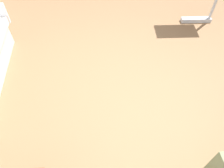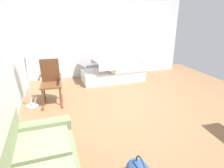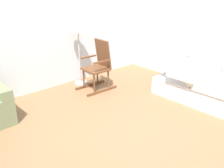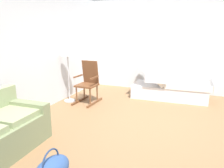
# 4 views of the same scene
# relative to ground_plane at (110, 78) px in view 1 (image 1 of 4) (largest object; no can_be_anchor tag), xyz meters

# --- Properties ---
(ground_plane) EXTENTS (6.91, 6.91, 0.00)m
(ground_plane) POSITION_rel_ground_plane_xyz_m (0.00, 0.00, 0.00)
(ground_plane) COLOR olive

